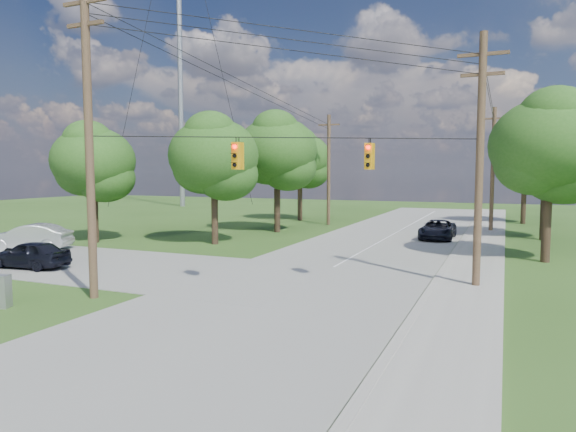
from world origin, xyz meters
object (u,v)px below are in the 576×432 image
at_px(pole_north_e, 493,168).
at_px(car_main_north, 438,229).
at_px(car_cross_dark, 30,254).
at_px(pole_ne, 480,157).
at_px(pole_north_w, 329,169).
at_px(car_cross_silver, 30,237).
at_px(control_cabinet, 0,291).
at_px(pole_sw, 89,135).

height_order(pole_north_e, car_main_north, pole_north_e).
bearing_deg(car_cross_dark, pole_north_e, 135.72).
relative_size(pole_ne, pole_north_w, 1.05).
xyz_separation_m(pole_north_e, car_cross_silver, (-26.00, -21.88, -4.29)).
distance_m(pole_north_e, car_cross_silver, 34.25).
xyz_separation_m(car_cross_silver, control_cabinet, (10.48, -10.16, -0.25)).
bearing_deg(pole_north_w, car_main_north, -32.07).
bearing_deg(control_cabinet, car_main_north, 41.86).
relative_size(pole_north_e, pole_north_w, 1.00).
distance_m(car_cross_dark, car_cross_silver, 6.71).
bearing_deg(pole_ne, pole_north_e, 90.00).
bearing_deg(pole_north_e, car_main_north, -117.33).
bearing_deg(car_cross_silver, pole_north_w, 129.66).
bearing_deg(car_cross_silver, pole_ne, 68.34).
relative_size(car_cross_silver, car_main_north, 1.00).
bearing_deg(car_cross_silver, car_cross_dark, 28.37).
bearing_deg(pole_ne, pole_north_w, 122.29).
relative_size(pole_ne, car_cross_dark, 2.57).
xyz_separation_m(pole_sw, car_cross_silver, (-12.50, 7.72, -5.39)).
height_order(pole_sw, pole_ne, pole_sw).
height_order(pole_north_e, control_cabinet, pole_north_e).
bearing_deg(pole_north_w, control_cabinet, -92.90).
xyz_separation_m(pole_north_e, car_cross_dark, (-20.88, -26.21, -4.40)).
distance_m(pole_ne, pole_north_w, 26.03).
bearing_deg(pole_north_e, car_cross_dark, -128.54).
bearing_deg(pole_ne, car_cross_silver, 179.74).
distance_m(pole_ne, car_main_north, 16.49).
xyz_separation_m(pole_ne, car_cross_dark, (-20.88, -4.21, -4.74)).
height_order(pole_ne, pole_north_e, pole_ne).
bearing_deg(car_cross_dark, pole_north_w, 159.35).
bearing_deg(control_cabinet, pole_north_e, 41.47).
xyz_separation_m(pole_ne, car_cross_silver, (-26.00, 0.12, -4.63)).
xyz_separation_m(pole_north_e, car_main_north, (-3.40, -6.58, -4.42)).
bearing_deg(pole_north_e, pole_north_w, 180.00).
bearing_deg(car_cross_dark, car_main_north, 132.58).
xyz_separation_m(car_cross_dark, car_cross_silver, (-5.12, 4.33, 0.11)).
bearing_deg(pole_sw, car_main_north, 66.31).
bearing_deg(car_cross_dark, pole_sw, 59.60).
height_order(pole_sw, pole_north_e, pole_sw).
bearing_deg(pole_north_w, car_cross_silver, -118.94).
height_order(pole_north_w, control_cabinet, pole_north_w).
height_order(pole_sw, pole_north_w, pole_sw).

